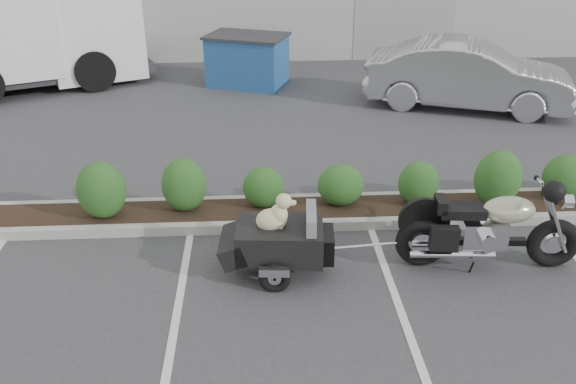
{
  "coord_description": "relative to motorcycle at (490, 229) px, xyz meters",
  "views": [
    {
      "loc": [
        -0.51,
        -6.15,
        4.54
      ],
      "look_at": [
        -0.06,
        1.55,
        0.75
      ],
      "focal_mm": 38.0,
      "sensor_mm": 36.0,
      "label": 1
    }
  ],
  "objects": [
    {
      "name": "ground",
      "position": [
        -2.55,
        -0.66,
        -0.57
      ],
      "size": [
        90.0,
        90.0,
        0.0
      ],
      "primitive_type": "plane",
      "color": "#38383A",
      "rests_on": "ground"
    },
    {
      "name": "planter_kerb",
      "position": [
        -1.55,
        1.54,
        -0.49
      ],
      "size": [
        12.0,
        1.0,
        0.15
      ],
      "primitive_type": "cube",
      "color": "#9E9E93",
      "rests_on": "ground"
    },
    {
      "name": "motorcycle",
      "position": [
        0.0,
        0.0,
        0.0
      ],
      "size": [
        2.47,
        0.83,
        1.42
      ],
      "rotation": [
        0.0,
        0.0,
        -0.08
      ],
      "color": "black",
      "rests_on": "ground"
    },
    {
      "name": "pet_trailer",
      "position": [
        -2.78,
        0.03,
        -0.07
      ],
      "size": [
        1.98,
        1.11,
        1.17
      ],
      "rotation": [
        0.0,
        0.0,
        -0.08
      ],
      "color": "black",
      "rests_on": "ground"
    },
    {
      "name": "sedan",
      "position": [
        1.9,
        6.72,
        0.2
      ],
      "size": [
        4.92,
        3.08,
        1.53
      ],
      "primitive_type": "imported",
      "rotation": [
        0.0,
        0.0,
        1.23
      ],
      "color": "#B6B7BD",
      "rests_on": "ground"
    },
    {
      "name": "dumpster",
      "position": [
        -3.2,
        8.88,
        0.1
      ],
      "size": [
        2.34,
        1.97,
        1.31
      ],
      "rotation": [
        0.0,
        0.0,
        -0.36
      ],
      "color": "#1B4C89",
      "rests_on": "ground"
    }
  ]
}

